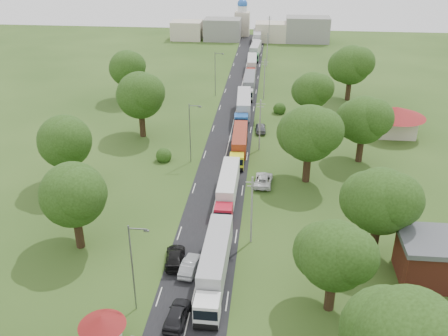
# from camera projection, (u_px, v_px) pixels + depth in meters

# --- Properties ---
(ground) EXTENTS (260.00, 260.00, 0.00)m
(ground) POSITION_uv_depth(u_px,v_px,m) (213.00, 210.00, 68.17)
(ground) COLOR #274216
(ground) RESTS_ON ground
(road) EXTENTS (8.00, 200.00, 0.04)m
(road) POSITION_uv_depth(u_px,v_px,m) (227.00, 151.00, 86.02)
(road) COLOR black
(road) RESTS_ON ground
(guard_booth) EXTENTS (4.40, 4.40, 3.45)m
(guard_booth) POSITION_uv_depth(u_px,v_px,m) (102.00, 327.00, 45.54)
(guard_booth) COLOR beige
(guard_booth) RESTS_ON ground
(info_sign) EXTENTS (0.12, 3.10, 4.10)m
(info_sign) POSITION_uv_depth(u_px,v_px,m) (261.00, 107.00, 97.62)
(info_sign) COLOR slate
(info_sign) RESTS_ON ground
(pole_1) EXTENTS (1.60, 0.24, 9.00)m
(pole_1) POSITION_uv_depth(u_px,v_px,m) (252.00, 209.00, 59.36)
(pole_1) COLOR gray
(pole_1) RESTS_ON ground
(pole_2) EXTENTS (1.60, 0.24, 9.00)m
(pole_2) POSITION_uv_depth(u_px,v_px,m) (260.00, 124.00, 84.35)
(pole_2) COLOR gray
(pole_2) RESTS_ON ground
(pole_3) EXTENTS (1.60, 0.24, 9.00)m
(pole_3) POSITION_uv_depth(u_px,v_px,m) (264.00, 78.00, 109.35)
(pole_3) COLOR gray
(pole_3) RESTS_ON ground
(pole_4) EXTENTS (1.60, 0.24, 9.00)m
(pole_4) POSITION_uv_depth(u_px,v_px,m) (267.00, 49.00, 134.34)
(pole_4) COLOR gray
(pole_4) RESTS_ON ground
(pole_5) EXTENTS (1.60, 0.24, 9.00)m
(pole_5) POSITION_uv_depth(u_px,v_px,m) (269.00, 30.00, 159.33)
(pole_5) COLOR gray
(pole_5) RESTS_ON ground
(lamp_0) EXTENTS (2.03, 0.22, 10.00)m
(lamp_0) POSITION_uv_depth(u_px,v_px,m) (134.00, 265.00, 48.34)
(lamp_0) COLOR slate
(lamp_0) RESTS_ON ground
(lamp_1) EXTENTS (2.03, 0.22, 10.00)m
(lamp_1) POSITION_uv_depth(u_px,v_px,m) (191.00, 130.00, 79.58)
(lamp_1) COLOR slate
(lamp_1) RESTS_ON ground
(lamp_2) EXTENTS (2.03, 0.22, 10.00)m
(lamp_2) POSITION_uv_depth(u_px,v_px,m) (216.00, 72.00, 110.82)
(lamp_2) COLOR slate
(lamp_2) RESTS_ON ground
(tree_2) EXTENTS (8.00, 8.00, 10.10)m
(tree_2) POSITION_uv_depth(u_px,v_px,m) (334.00, 254.00, 48.06)
(tree_2) COLOR #382616
(tree_2) RESTS_ON ground
(tree_3) EXTENTS (8.80, 8.80, 11.07)m
(tree_3) POSITION_uv_depth(u_px,v_px,m) (380.00, 200.00, 56.19)
(tree_3) COLOR #382616
(tree_3) RESTS_ON ground
(tree_4) EXTENTS (9.60, 9.60, 12.05)m
(tree_4) POSITION_uv_depth(u_px,v_px,m) (309.00, 133.00, 72.62)
(tree_4) COLOR #382616
(tree_4) RESTS_ON ground
(tree_5) EXTENTS (8.80, 8.80, 11.07)m
(tree_5) POSITION_uv_depth(u_px,v_px,m) (364.00, 120.00, 79.22)
(tree_5) COLOR #382616
(tree_5) RESTS_ON ground
(tree_6) EXTENTS (8.00, 8.00, 10.10)m
(tree_6) POSITION_uv_depth(u_px,v_px,m) (312.00, 90.00, 95.29)
(tree_6) COLOR #382616
(tree_6) RESTS_ON ground
(tree_7) EXTENTS (9.60, 9.60, 12.05)m
(tree_7) POSITION_uv_depth(u_px,v_px,m) (351.00, 65.00, 107.34)
(tree_7) COLOR #382616
(tree_7) RESTS_ON ground
(tree_10) EXTENTS (8.80, 8.80, 11.07)m
(tree_10) POSITION_uv_depth(u_px,v_px,m) (74.00, 194.00, 57.53)
(tree_10) COLOR #382616
(tree_10) RESTS_ON ground
(tree_11) EXTENTS (8.80, 8.80, 11.07)m
(tree_11) POSITION_uv_depth(u_px,v_px,m) (65.00, 141.00, 71.54)
(tree_11) COLOR #382616
(tree_11) RESTS_ON ground
(tree_12) EXTENTS (9.60, 9.60, 12.05)m
(tree_12) POSITION_uv_depth(u_px,v_px,m) (140.00, 95.00, 88.59)
(tree_12) COLOR #382616
(tree_12) RESTS_ON ground
(tree_13) EXTENTS (8.80, 8.80, 11.07)m
(tree_13) POSITION_uv_depth(u_px,v_px,m) (127.00, 68.00, 107.42)
(tree_13) COLOR #382616
(tree_13) RESTS_ON ground
(house_brick) EXTENTS (8.60, 6.60, 5.20)m
(house_brick) POSITION_uv_depth(u_px,v_px,m) (438.00, 259.00, 53.97)
(house_brick) COLOR maroon
(house_brick) RESTS_ON ground
(house_cream) EXTENTS (10.08, 10.08, 5.80)m
(house_cream) POSITION_uv_depth(u_px,v_px,m) (396.00, 117.00, 90.66)
(house_cream) COLOR beige
(house_cream) RESTS_ON ground
(distant_town) EXTENTS (52.00, 8.00, 8.00)m
(distant_town) POSITION_uv_depth(u_px,v_px,m) (255.00, 30.00, 164.76)
(distant_town) COLOR gray
(distant_town) RESTS_ON ground
(church) EXTENTS (5.00, 5.00, 12.30)m
(church) POSITION_uv_depth(u_px,v_px,m) (242.00, 20.00, 171.47)
(church) COLOR beige
(church) RESTS_ON ground
(truck_0) EXTENTS (2.69, 15.00, 4.16)m
(truck_0) POSITION_uv_depth(u_px,v_px,m) (215.00, 264.00, 53.85)
(truck_0) COLOR white
(truck_0) RESTS_ON ground
(truck_1) EXTENTS (2.38, 13.86, 3.84)m
(truck_1) POSITION_uv_depth(u_px,v_px,m) (228.00, 188.00, 69.59)
(truck_1) COLOR red
(truck_1) RESTS_ON ground
(truck_2) EXTENTS (2.66, 13.52, 3.74)m
(truck_2) POSITION_uv_depth(u_px,v_px,m) (239.00, 144.00, 83.78)
(truck_2) COLOR yellow
(truck_2) RESTS_ON ground
(truck_3) EXTENTS (3.30, 15.58, 4.30)m
(truck_3) POSITION_uv_depth(u_px,v_px,m) (243.00, 107.00, 99.64)
(truck_3) COLOR #1B50A2
(truck_3) RESTS_ON ground
(truck_4) EXTENTS (2.55, 14.11, 3.91)m
(truck_4) POSITION_uv_depth(u_px,v_px,m) (249.00, 84.00, 114.13)
(truck_4) COLOR #BBBBBB
(truck_4) RESTS_ON ground
(truck_5) EXTENTS (2.64, 13.58, 3.76)m
(truck_5) POSITION_uv_depth(u_px,v_px,m) (252.00, 65.00, 130.13)
(truck_5) COLOR maroon
(truck_5) RESTS_ON ground
(truck_6) EXTENTS (3.06, 13.77, 3.80)m
(truck_6) POSITION_uv_depth(u_px,v_px,m) (255.00, 51.00, 144.42)
(truck_6) COLOR #256332
(truck_6) RESTS_ON ground
(truck_7) EXTENTS (2.82, 14.14, 3.91)m
(truck_7) POSITION_uv_depth(u_px,v_px,m) (257.00, 38.00, 160.45)
(truck_7) COLOR silver
(truck_7) RESTS_ON ground
(car_lane_front) EXTENTS (2.42, 5.09, 1.68)m
(car_lane_front) POSITION_uv_depth(u_px,v_px,m) (177.00, 315.00, 48.83)
(car_lane_front) COLOR black
(car_lane_front) RESTS_ON ground
(car_lane_mid) EXTENTS (2.16, 4.79, 1.53)m
(car_lane_mid) POSITION_uv_depth(u_px,v_px,m) (190.00, 266.00, 55.96)
(car_lane_mid) COLOR #919499
(car_lane_mid) RESTS_ON ground
(car_lane_rear) EXTENTS (2.74, 5.49, 1.53)m
(car_lane_rear) POSITION_uv_depth(u_px,v_px,m) (175.00, 257.00, 57.38)
(car_lane_rear) COLOR black
(car_lane_rear) RESTS_ON ground
(car_verge_near) EXTENTS (2.88, 5.65, 1.53)m
(car_verge_near) POSITION_uv_depth(u_px,v_px,m) (263.00, 180.00, 74.61)
(car_verge_near) COLOR white
(car_verge_near) RESTS_ON ground
(car_verge_far) EXTENTS (2.16, 4.74, 1.58)m
(car_verge_far) POSITION_uv_depth(u_px,v_px,m) (261.00, 128.00, 93.52)
(car_verge_far) COLOR slate
(car_verge_far) RESTS_ON ground
(pedestrian_booth) EXTENTS (1.13, 1.08, 1.84)m
(pedestrian_booth) POSITION_uv_depth(u_px,v_px,m) (115.00, 327.00, 47.19)
(pedestrian_booth) COLOR gray
(pedestrian_booth) RESTS_ON ground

